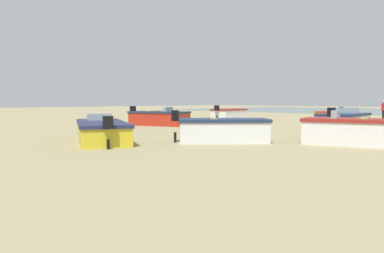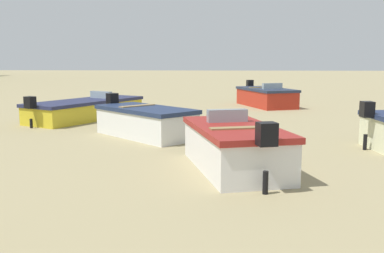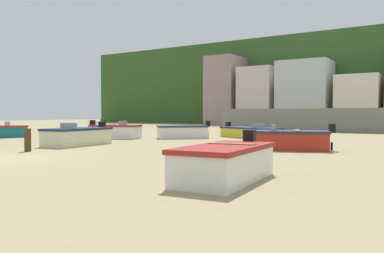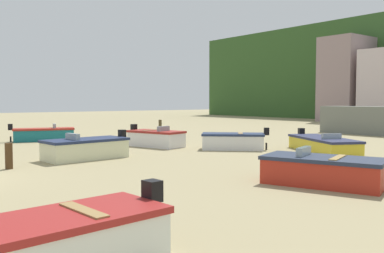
{
  "view_description": "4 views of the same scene",
  "coord_description": "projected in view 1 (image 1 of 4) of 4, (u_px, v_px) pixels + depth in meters",
  "views": [
    {
      "loc": [
        -9.5,
        24.92,
        1.56
      ],
      "look_at": [
        1.64,
        13.39,
        0.43
      ],
      "focal_mm": 33.95,
      "sensor_mm": 36.0,
      "label": 1
    },
    {
      "loc": [
        -13.75,
        12.07,
        2.31
      ],
      "look_at": [
        -1.69,
        12.82,
        0.45
      ],
      "focal_mm": 40.8,
      "sensor_mm": 36.0,
      "label": 2
    },
    {
      "loc": [
        14.14,
        -8.07,
        1.67
      ],
      "look_at": [
        0.07,
        14.05,
        0.84
      ],
      "focal_mm": 36.69,
      "sensor_mm": 36.0,
      "label": 3
    },
    {
      "loc": [
        16.09,
        -1.81,
        2.7
      ],
      "look_at": [
        -2.71,
        12.87,
        1.23
      ],
      "focal_mm": 39.78,
      "sensor_mm": 36.0,
      "label": 4
    }
  ],
  "objects": [
    {
      "name": "mooring_post_near_water",
      "position": [
        353.0,
        119.0,
        21.59
      ],
      "size": [
        0.29,
        0.29,
        1.03
      ],
      "primitive_type": "cylinder",
      "color": "#452E19",
      "rests_on": "ground"
    },
    {
      "name": "boat_white_1",
      "position": [
        352.0,
        131.0,
        12.88
      ],
      "size": [
        3.71,
        2.41,
        1.26
      ],
      "rotation": [
        0.0,
        0.0,
        4.98
      ],
      "color": "silver",
      "rests_on": "ground"
    },
    {
      "name": "boat_cream_5",
      "position": [
        344.0,
        122.0,
        18.44
      ],
      "size": [
        2.09,
        4.11,
        1.26
      ],
      "rotation": [
        0.0,
        0.0,
        3.24
      ],
      "color": "beige",
      "rests_on": "ground"
    },
    {
      "name": "beach_walker_foreground",
      "position": [
        384.0,
        109.0,
        27.35
      ],
      "size": [
        0.48,
        0.48,
        1.62
      ],
      "rotation": [
        0.0,
        0.0,
        5.45
      ],
      "color": "black",
      "rests_on": "ground"
    },
    {
      "name": "boat_yellow_0",
      "position": [
        333.0,
        115.0,
        30.34
      ],
      "size": [
        1.86,
        4.18,
        1.04
      ],
      "rotation": [
        0.0,
        0.0,
        0.06
      ],
      "color": "gold",
      "rests_on": "ground"
    },
    {
      "name": "boat_white_8",
      "position": [
        223.0,
        130.0,
        13.7
      ],
      "size": [
        3.41,
        3.47,
        1.21
      ],
      "rotation": [
        0.0,
        0.0,
        2.38
      ],
      "color": "silver",
      "rests_on": "ground"
    },
    {
      "name": "ground_plane",
      "position": [
        347.0,
        124.0,
        24.57
      ],
      "size": [
        160.0,
        160.0,
        0.0
      ],
      "primitive_type": "plane",
      "color": "#998C63"
    },
    {
      "name": "boat_white_2",
      "position": [
        229.0,
        114.0,
        30.76
      ],
      "size": [
        1.85,
        3.76,
        1.21
      ],
      "rotation": [
        0.0,
        0.0,
        3.23
      ],
      "color": "silver",
      "rests_on": "ground"
    },
    {
      "name": "boat_red_4",
      "position": [
        159.0,
        118.0,
        23.16
      ],
      "size": [
        4.09,
        2.91,
        1.22
      ],
      "rotation": [
        0.0,
        0.0,
        1.92
      ],
      "color": "#B2291A",
      "rests_on": "ground"
    },
    {
      "name": "boat_yellow_7",
      "position": [
        101.0,
        131.0,
        14.15
      ],
      "size": [
        5.23,
        3.85,
        1.08
      ],
      "rotation": [
        0.0,
        0.0,
        4.23
      ],
      "color": "gold",
      "rests_on": "ground"
    }
  ]
}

